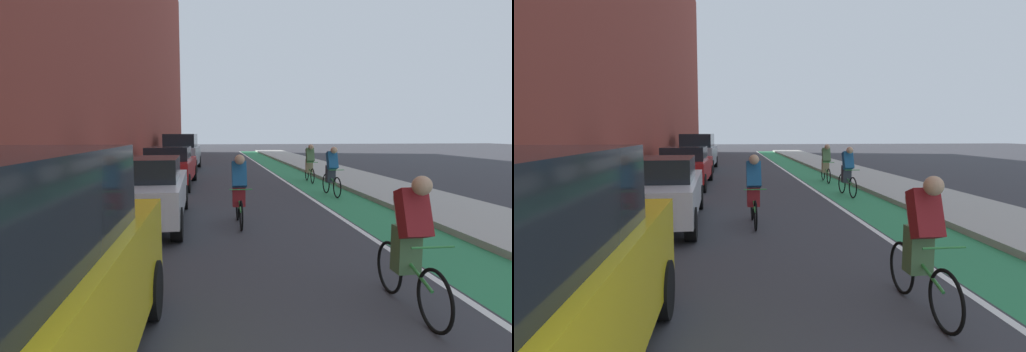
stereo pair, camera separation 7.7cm
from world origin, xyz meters
The scene contains 12 objects.
ground_plane centered at (0.00, 18.49, 0.00)m, with size 98.93×98.93×0.00m, color #38383D.
bike_lane_paint centered at (2.93, 20.49, 0.00)m, with size 1.60×44.97×0.00m, color #2D8451.
lane_divider_stripe centered at (2.03, 20.49, 0.00)m, with size 0.12×44.97×0.00m, color white.
sidewalk_right centered at (5.13, 20.49, 0.07)m, with size 2.80×44.97×0.14m, color #A8A59E.
building_facade_left centered at (-5.53, 20.49, 7.49)m, with size 3.00×44.97×14.98m.
parked_sedan_white centered at (-2.68, 9.74, 0.79)m, with size 2.00×4.40×1.53m.
parked_sedan_red centered at (-2.68, 16.12, 0.79)m, with size 1.93×4.67×1.53m.
parked_suv_silver centered at (-2.68, 22.78, 1.02)m, with size 2.04×4.34×1.98m.
cyclist_lead centered at (1.16, 4.87, 0.85)m, with size 0.48×1.73×1.62m.
cyclist_mid centered at (-0.51, 9.38, 0.81)m, with size 0.48×1.71×1.61m.
cyclist_trailing centered at (2.84, 13.27, 0.81)m, with size 0.48×1.72×1.62m.
cyclist_far centered at (3.01, 16.86, 0.84)m, with size 0.48×1.67×1.59m.
Camera 2 is at (-1.08, 0.55, 2.10)m, focal length 28.06 mm.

